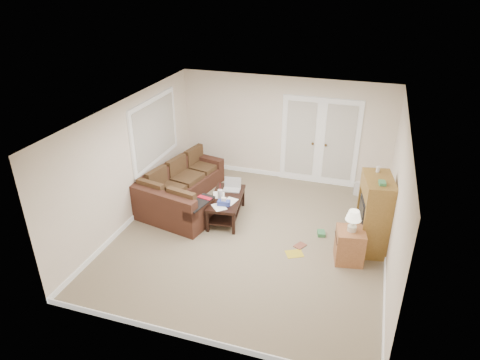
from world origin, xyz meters
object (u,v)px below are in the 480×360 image
(coffee_table, at_px, (227,206))
(sectional_sofa, at_px, (179,192))
(side_cabinet, at_px, (350,243))
(tv_armoire, at_px, (374,213))

(coffee_table, bearing_deg, sectional_sofa, 162.79)
(sectional_sofa, distance_m, side_cabinet, 3.81)
(sectional_sofa, distance_m, tv_armoire, 4.08)
(side_cabinet, bearing_deg, coffee_table, 154.10)
(sectional_sofa, bearing_deg, tv_armoire, 6.84)
(coffee_table, xyz_separation_m, side_cabinet, (2.53, -0.71, 0.10))
(coffee_table, relative_size, side_cabinet, 1.26)
(sectional_sofa, xyz_separation_m, side_cabinet, (3.70, -0.91, 0.07))
(sectional_sofa, distance_m, coffee_table, 1.18)
(coffee_table, xyz_separation_m, tv_armoire, (2.88, -0.16, 0.45))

